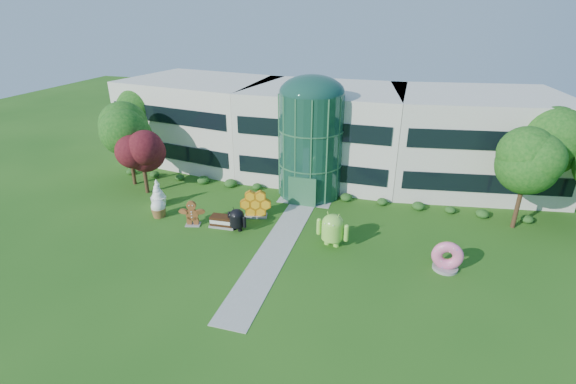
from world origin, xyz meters
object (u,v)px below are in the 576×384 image
(android_green, at_px, (333,228))
(donut, at_px, (447,255))
(android_black, at_px, (237,218))
(gingerbread, at_px, (192,213))

(android_green, xyz_separation_m, donut, (8.29, -0.93, -0.41))
(android_black, height_order, gingerbread, gingerbread)
(android_green, bearing_deg, gingerbread, -168.64)
(android_green, height_order, gingerbread, android_green)
(android_green, relative_size, android_black, 1.39)
(donut, distance_m, gingerbread, 20.19)
(android_green, xyz_separation_m, gingerbread, (-11.89, -0.16, -0.41))
(donut, bearing_deg, android_black, 176.48)
(gingerbread, bearing_deg, android_green, -13.81)
(donut, bearing_deg, gingerbread, 177.91)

